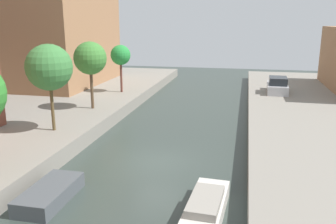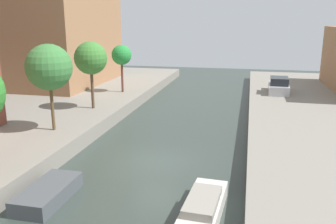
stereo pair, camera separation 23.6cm
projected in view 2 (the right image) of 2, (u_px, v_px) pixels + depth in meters
ground_plane at (157, 162)px, 20.29m from camera, size 84.00×84.00×0.00m
street_tree_2 at (49, 67)px, 21.92m from camera, size 2.86×2.86×5.46m
street_tree_3 at (91, 58)px, 27.60m from camera, size 2.55×2.55×5.26m
street_tree_4 at (122, 55)px, 34.17m from camera, size 1.91×1.91×4.55m
parked_car at (279, 86)px, 34.47m from camera, size 1.98×4.26×1.54m
moored_boat_left_2 at (48, 193)px, 15.90m from camera, size 1.65×3.55×0.70m
moored_boat_right_2 at (203, 209)px, 14.39m from camera, size 1.70×4.65×1.02m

